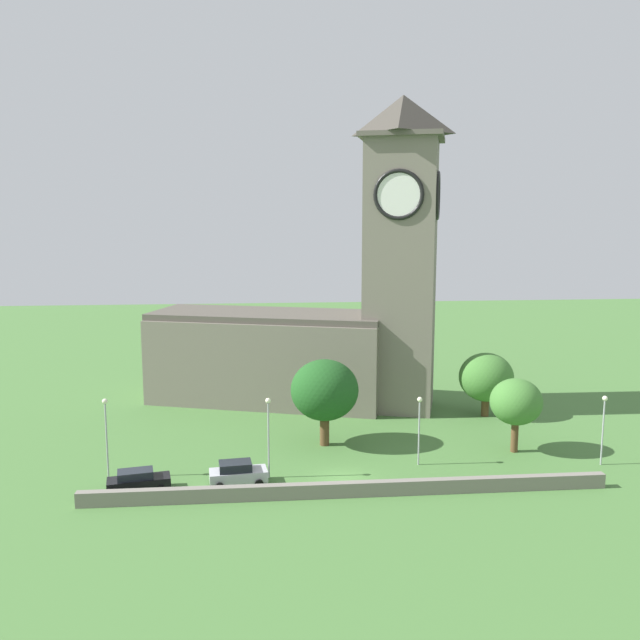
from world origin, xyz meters
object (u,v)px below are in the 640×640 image
streetlamp_west_mid (268,424)px  tree_riverside_west (325,390)px  car_black (138,481)px  streetlamp_east_mid (604,418)px  church (320,316)px  streetlamp_west_end (106,425)px  tree_riverside_east (486,377)px  car_silver (238,473)px  tree_by_tower (516,402)px  streetlamp_central (419,419)px

streetlamp_west_mid → tree_riverside_west: tree_riverside_west is taller
car_black → streetlamp_east_mid: (38.40, 2.10, 3.27)m
car_black → streetlamp_east_mid: bearing=3.1°
church → streetlamp_east_mid: (22.14, -21.53, -5.87)m
streetlamp_west_end → streetlamp_west_mid: 13.08m
streetlamp_west_end → streetlamp_east_mid: 41.34m
streetlamp_east_mid → tree_riverside_east: tree_riverside_east is taller
car_silver → tree_riverside_west: 12.39m
streetlamp_west_mid → tree_by_tower: size_ratio=0.99×
car_silver → church: bearing=69.4°
streetlamp_west_end → tree_riverside_west: size_ratio=0.82×
car_black → tree_riverside_east: size_ratio=0.73×
car_black → church: bearing=55.5°
streetlamp_central → streetlamp_west_mid: bearing=-172.5°
car_silver → streetlamp_west_mid: bearing=26.6°
streetlamp_east_mid → tree_by_tower: 7.26m
car_black → streetlamp_west_end: bearing=133.1°
car_silver → tree_by_tower: 25.46m
car_black → tree_by_tower: bearing=10.4°
streetlamp_west_end → tree_riverside_east: size_ratio=0.96×
tree_riverside_west → church: bearing=86.4°
church → streetlamp_west_mid: (-6.17, -21.79, -5.52)m
car_black → streetlamp_west_end: 5.58m
car_black → tree_riverside_east: tree_riverside_east is taller
streetlamp_west_mid → tree_riverside_west: 9.13m
church → car_silver: 26.22m
car_black → streetlamp_west_end: streetlamp_west_end is taller
streetlamp_central → tree_by_tower: bearing=14.2°
streetlamp_west_mid → streetlamp_east_mid: bearing=0.5°
car_silver → tree_riverside_west: bearing=48.2°
car_silver → tree_by_tower: (24.63, 5.31, 3.65)m
streetlamp_west_end → tree_riverside_west: (18.29, 6.14, 0.79)m
car_black → streetlamp_central: streetlamp_central is taller
church → streetlamp_east_mid: size_ratio=5.58×
car_silver → streetlamp_west_end: (-10.53, 2.53, 3.48)m
streetlamp_west_end → streetlamp_west_mid: bearing=-5.6°
tree_riverside_west → car_black: bearing=-148.9°
streetlamp_west_mid → tree_riverside_west: bearing=54.6°
car_silver → streetlamp_west_mid: 4.49m
streetlamp_west_end → streetlamp_east_mid: size_ratio=1.09×
tree_riverside_east → streetlamp_east_mid: bearing=-70.9°
streetlamp_west_mid → streetlamp_east_mid: streetlamp_west_mid is taller
tree_by_tower → streetlamp_west_end: bearing=-175.5°
church → tree_by_tower: church is taller
streetlamp_west_end → tree_riverside_west: tree_riverside_west is taller
church → car_black: 30.10m
car_silver → tree_by_tower: bearing=12.2°
car_black → streetlamp_west_mid: streetlamp_west_mid is taller
tree_riverside_west → streetlamp_west_end: bearing=-161.5°
car_silver → tree_riverside_east: bearing=32.3°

